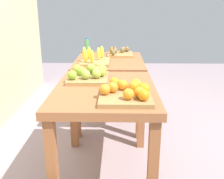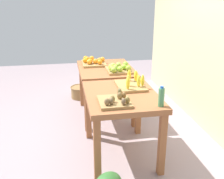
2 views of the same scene
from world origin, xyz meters
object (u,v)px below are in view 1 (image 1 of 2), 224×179
(display_table_left, at_px, (105,101))
(water_bottle, at_px, (87,46))
(orange_bin, at_px, (126,92))
(watermelon_pile, at_px, (128,90))
(display_table_right, at_px, (109,69))
(apple_bin, at_px, (90,74))
(banana_crate, at_px, (94,59))
(kiwi_bin, at_px, (119,53))

(display_table_left, xyz_separation_m, water_bottle, (1.54, 0.31, 0.21))
(orange_bin, relative_size, watermelon_pile, 0.64)
(display_table_right, relative_size, water_bottle, 4.90)
(display_table_right, bearing_deg, display_table_left, 180.00)
(orange_bin, height_order, watermelon_pile, orange_bin)
(orange_bin, xyz_separation_m, watermelon_pile, (2.20, -0.10, -0.70))
(display_table_right, height_order, apple_bin, apple_bin)
(banana_crate, relative_size, kiwi_bin, 1.22)
(water_bottle, height_order, watermelon_pile, water_bottle)
(apple_bin, height_order, kiwi_bin, apple_bin)
(banana_crate, height_order, water_bottle, water_bottle)
(display_table_right, relative_size, watermelon_pile, 1.51)
(display_table_right, distance_m, orange_bin, 1.37)
(orange_bin, bearing_deg, watermelon_pile, -2.55)
(display_table_right, distance_m, kiwi_bin, 0.33)
(banana_crate, bearing_deg, display_table_left, -169.99)
(water_bottle, bearing_deg, banana_crate, -166.34)
(banana_crate, distance_m, watermelon_pile, 1.33)
(watermelon_pile, bearing_deg, kiwi_bin, 166.45)
(apple_bin, bearing_deg, orange_bin, -147.19)
(orange_bin, distance_m, watermelon_pile, 2.31)
(apple_bin, relative_size, water_bottle, 1.95)
(banana_crate, relative_size, water_bottle, 2.07)
(orange_bin, xyz_separation_m, banana_crate, (1.16, 0.32, -0.00))
(display_table_left, bearing_deg, kiwi_bin, -4.92)
(apple_bin, height_order, watermelon_pile, apple_bin)
(display_table_left, height_order, banana_crate, banana_crate)
(orange_bin, bearing_deg, banana_crate, 15.70)
(orange_bin, height_order, banana_crate, banana_crate)
(orange_bin, bearing_deg, water_bottle, 14.99)
(apple_bin, distance_m, kiwi_bin, 1.17)
(display_table_left, distance_m, water_bottle, 1.59)
(display_table_left, distance_m, watermelon_pile, 2.06)
(banana_crate, xyz_separation_m, watermelon_pile, (1.05, -0.42, -0.70))
(display_table_right, relative_size, orange_bin, 2.36)
(kiwi_bin, distance_m, water_bottle, 0.46)
(display_table_right, height_order, orange_bin, orange_bin)
(water_bottle, bearing_deg, watermelon_pile, -52.99)
(display_table_right, relative_size, apple_bin, 2.51)
(display_table_right, distance_m, apple_bin, 0.90)
(display_table_left, xyz_separation_m, apple_bin, (0.25, 0.15, 0.16))
(kiwi_bin, bearing_deg, display_table_right, 156.08)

